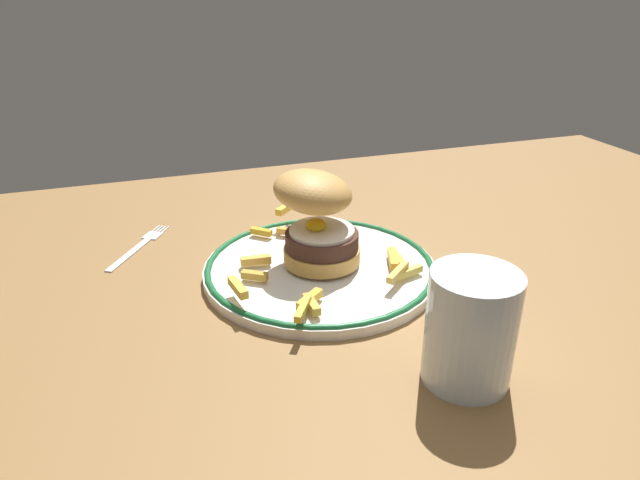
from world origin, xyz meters
The scene contains 6 objects.
ground_plane centered at (0.00, 0.00, -2.00)cm, with size 144.71×82.68×4.00cm, color brown.
dinner_plate centered at (-5.27, -2.16, 0.84)cm, with size 28.22×28.22×1.60cm.
burger centered at (-5.22, -1.01, 7.15)cm, with size 12.14×12.07×11.45cm.
fries_pile centered at (-5.96, -4.11, 2.37)cm, with size 22.43×27.40×2.71cm.
water_glass centered at (0.84, -24.93, 4.54)cm, with size 7.93×7.93×10.65cm.
fork centered at (-25.74, 13.05, 0.18)cm, with size 8.94×12.86×0.36cm.
Camera 1 is at (-24.88, -59.85, 33.27)cm, focal length 31.80 mm.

